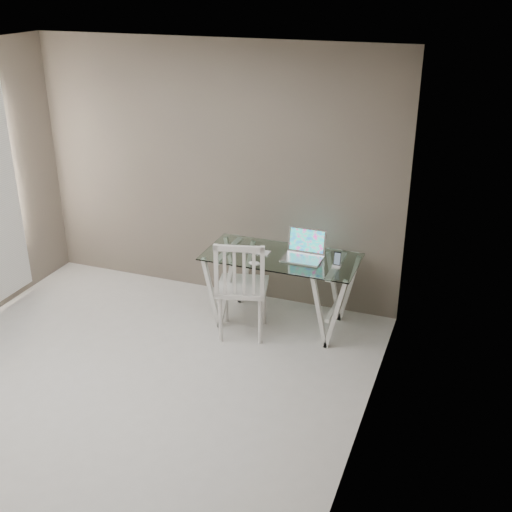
# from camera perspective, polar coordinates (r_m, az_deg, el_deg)

# --- Properties ---
(room) EXTENTS (4.50, 4.52, 2.71)m
(room) POSITION_cam_1_polar(r_m,az_deg,el_deg) (4.83, -15.24, 4.27)
(room) COLOR beige
(room) RESTS_ON ground
(desk) EXTENTS (1.50, 0.70, 0.75)m
(desk) POSITION_cam_1_polar(r_m,az_deg,el_deg) (6.38, 2.21, -2.99)
(desk) COLOR silver
(desk) RESTS_ON ground
(chair) EXTENTS (0.57, 0.57, 1.03)m
(chair) POSITION_cam_1_polar(r_m,az_deg,el_deg) (6.06, -1.32, -2.57)
(chair) COLOR silver
(chair) RESTS_ON ground
(laptop) EXTENTS (0.38, 0.31, 0.26)m
(laptop) POSITION_cam_1_polar(r_m,az_deg,el_deg) (6.19, 4.30, 0.44)
(laptop) COLOR silver
(laptop) RESTS_ON desk
(keyboard) EXTENTS (0.31, 0.13, 0.01)m
(keyboard) POSITION_cam_1_polar(r_m,az_deg,el_deg) (6.31, -0.08, 0.39)
(keyboard) COLOR silver
(keyboard) RESTS_ON desk
(mouse) EXTENTS (0.12, 0.07, 0.04)m
(mouse) POSITION_cam_1_polar(r_m,az_deg,el_deg) (6.02, -0.14, -0.66)
(mouse) COLOR white
(mouse) RESTS_ON desk
(phone_dock) EXTENTS (0.08, 0.08, 0.15)m
(phone_dock) POSITION_cam_1_polar(r_m,az_deg,el_deg) (6.03, 7.21, -0.61)
(phone_dock) COLOR white
(phone_dock) RESTS_ON desk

